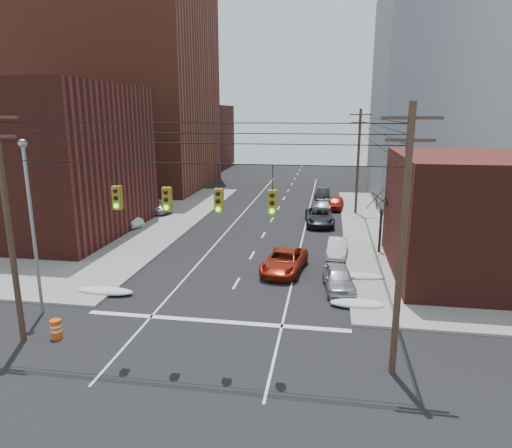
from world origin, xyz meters
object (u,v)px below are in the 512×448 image
(parked_car_a, at_px, (339,278))
(lot_car_a, at_px, (124,219))
(parked_car_f, at_px, (322,193))
(lot_car_b, at_px, (149,206))
(parked_car_e, at_px, (336,203))
(lot_car_c, at_px, (88,218))
(parked_car_b, at_px, (337,248))
(red_pickup, at_px, (284,261))
(parked_car_c, at_px, (319,217))
(parked_car_d, at_px, (323,208))
(construction_barrel, at_px, (56,329))
(lot_car_d, at_px, (98,206))

(parked_car_a, height_order, lot_car_a, lot_car_a)
(parked_car_f, relative_size, lot_car_b, 0.69)
(parked_car_e, xyz_separation_m, lot_car_c, (-23.28, -12.02, 0.16))
(lot_car_a, bearing_deg, parked_car_b, -81.12)
(red_pickup, xyz_separation_m, lot_car_b, (-16.16, 15.88, 0.17))
(lot_car_b, xyz_separation_m, lot_car_c, (-3.50, -6.39, -0.03))
(parked_car_f, bearing_deg, parked_car_c, -82.19)
(lot_car_a, bearing_deg, parked_car_d, -38.47)
(lot_car_c, bearing_deg, parked_car_d, -46.05)
(red_pickup, relative_size, parked_car_d, 1.21)
(parked_car_b, relative_size, parked_car_f, 1.04)
(red_pickup, xyz_separation_m, parked_car_d, (2.26, 18.94, -0.10))
(red_pickup, height_order, lot_car_c, lot_car_c)
(parked_car_b, xyz_separation_m, parked_car_d, (-1.36, 14.89, -0.01))
(construction_barrel, bearing_deg, lot_car_a, 106.62)
(parked_car_e, xyz_separation_m, lot_car_a, (-19.75, -11.77, 0.09))
(parked_car_c, distance_m, parked_car_e, 7.80)
(lot_car_b, bearing_deg, lot_car_a, -158.45)
(lot_car_b, bearing_deg, parked_car_d, -59.29)
(parked_car_d, distance_m, parked_car_e, 2.91)
(lot_car_a, distance_m, construction_barrel, 21.87)
(red_pickup, xyz_separation_m, parked_car_b, (3.62, 4.05, -0.09))
(parked_car_e, bearing_deg, parked_car_c, -97.51)
(red_pickup, distance_m, parked_car_b, 5.43)
(parked_car_e, relative_size, lot_car_c, 0.84)
(construction_barrel, bearing_deg, parked_car_e, 67.59)
(parked_car_a, bearing_deg, lot_car_c, 145.98)
(lot_car_d, bearing_deg, lot_car_b, -100.72)
(lot_car_c, bearing_deg, red_pickup, -95.14)
(parked_car_d, distance_m, lot_car_b, 18.67)
(parked_car_c, distance_m, lot_car_a, 18.61)
(parked_car_c, height_order, lot_car_d, lot_car_d)
(parked_car_d, height_order, parked_car_f, parked_car_d)
(lot_car_b, relative_size, lot_car_c, 1.09)
(parked_car_c, distance_m, lot_car_c, 22.12)
(parked_car_a, xyz_separation_m, parked_car_b, (0.00, 6.80, -0.08))
(parked_car_d, xyz_separation_m, lot_car_d, (-23.79, -3.91, 0.23))
(parked_car_f, distance_m, lot_car_c, 28.63)
(parked_car_c, xyz_separation_m, parked_car_f, (0.00, 14.30, -0.16))
(lot_car_c, xyz_separation_m, lot_car_d, (-1.88, 5.55, -0.01))
(parked_car_c, height_order, lot_car_c, lot_car_c)
(parked_car_b, relative_size, parked_car_c, 0.70)
(red_pickup, xyz_separation_m, construction_barrel, (-9.88, -11.22, -0.26))
(parked_car_c, distance_m, construction_barrel, 27.77)
(parked_car_e, relative_size, construction_barrel, 4.57)
(parked_car_e, relative_size, parked_car_f, 1.12)
(lot_car_b, relative_size, construction_barrel, 5.90)
(parked_car_a, distance_m, lot_car_d, 30.81)
(parked_car_a, bearing_deg, lot_car_d, 138.45)
(red_pickup, xyz_separation_m, parked_car_e, (3.62, 21.51, -0.01))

